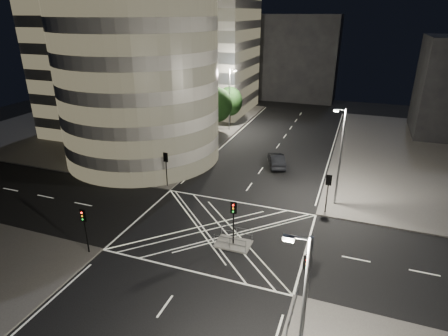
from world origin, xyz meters
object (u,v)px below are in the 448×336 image
at_px(central_island, 233,244).
at_px(traffic_signal_nl, 84,223).
at_px(traffic_signal_fl, 166,163).
at_px(street_lamp_right_far, 340,154).
at_px(sedan, 276,160).
at_px(traffic_signal_fr, 328,187).
at_px(street_lamp_left_near, 181,127).
at_px(traffic_signal_nr, 306,272).
at_px(street_lamp_right_near, 301,324).
at_px(street_lamp_left_far, 230,98).
at_px(traffic_signal_island, 234,215).

relative_size(central_island, traffic_signal_nl, 0.75).
bearing_deg(traffic_signal_fl, central_island, -37.54).
relative_size(street_lamp_right_far, sedan, 1.95).
height_order(traffic_signal_fr, street_lamp_left_near, street_lamp_left_near).
bearing_deg(traffic_signal_nr, street_lamp_right_near, -84.96).
height_order(traffic_signal_nl, street_lamp_left_near, street_lamp_left_near).
bearing_deg(street_lamp_left_far, central_island, -70.05).
bearing_deg(traffic_signal_nr, traffic_signal_fl, 142.31).
bearing_deg(traffic_signal_nl, traffic_signal_island, 26.14).
relative_size(traffic_signal_nl, street_lamp_right_near, 0.40).
xyz_separation_m(traffic_signal_fr, traffic_signal_island, (-6.80, -8.30, 0.00)).
distance_m(traffic_signal_nl, street_lamp_right_near, 19.78).
bearing_deg(traffic_signal_fl, traffic_signal_island, -37.54).
relative_size(central_island, street_lamp_right_near, 0.30).
bearing_deg(street_lamp_right_far, street_lamp_left_near, 170.97).
distance_m(traffic_signal_fl, traffic_signal_fr, 17.60).
distance_m(central_island, sedan, 18.65).
relative_size(traffic_signal_nl, street_lamp_right_far, 0.40).
height_order(traffic_signal_fr, street_lamp_right_far, street_lamp_right_far).
relative_size(traffic_signal_nl, traffic_signal_island, 1.00).
bearing_deg(traffic_signal_fr, sedan, 125.24).
bearing_deg(traffic_signal_nr, street_lamp_right_far, 87.70).
distance_m(traffic_signal_nl, traffic_signal_nr, 17.60).
bearing_deg(central_island, traffic_signal_fr, 50.67).
relative_size(traffic_signal_nl, traffic_signal_nr, 1.00).
xyz_separation_m(traffic_signal_island, street_lamp_right_far, (7.44, 10.50, 2.63)).
distance_m(street_lamp_left_near, street_lamp_left_far, 18.00).
bearing_deg(street_lamp_right_far, traffic_signal_nl, -139.09).
relative_size(central_island, street_lamp_right_far, 0.30).
bearing_deg(traffic_signal_nr, street_lamp_left_far, 116.36).
height_order(traffic_signal_fl, street_lamp_left_far, street_lamp_left_far).
distance_m(street_lamp_left_near, sedan, 12.96).
height_order(traffic_signal_nl, street_lamp_right_near, street_lamp_right_near).
distance_m(street_lamp_left_far, street_lamp_right_near, 47.88).
relative_size(traffic_signal_fr, street_lamp_left_far, 0.40).
relative_size(traffic_signal_fr, street_lamp_left_near, 0.40).
relative_size(traffic_signal_fl, traffic_signal_nr, 1.00).
relative_size(traffic_signal_nr, street_lamp_left_near, 0.40).
distance_m(street_lamp_left_near, street_lamp_right_near, 32.13).
bearing_deg(traffic_signal_fr, traffic_signal_island, -129.33).
distance_m(traffic_signal_nr, street_lamp_left_near, 26.32).
height_order(traffic_signal_island, street_lamp_left_far, street_lamp_left_far).
distance_m(central_island, traffic_signal_nr, 9.08).
xyz_separation_m(street_lamp_right_far, street_lamp_right_near, (0.00, -23.00, 0.00)).
distance_m(traffic_signal_island, street_lamp_right_near, 14.78).
bearing_deg(sedan, central_island, 71.34).
height_order(traffic_signal_fl, traffic_signal_island, same).
distance_m(central_island, street_lamp_left_far, 33.95).
distance_m(traffic_signal_nl, sedan, 26.14).
bearing_deg(traffic_signal_fr, street_lamp_right_near, -88.25).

